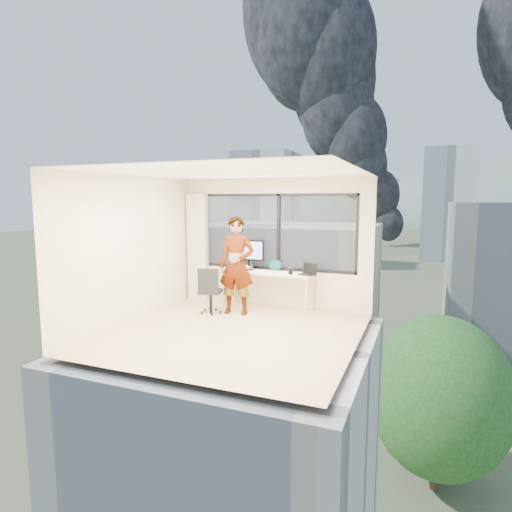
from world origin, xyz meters
The scene contains 25 objects.
floor centered at (0.00, 0.00, 0.00)m, with size 4.00×4.00×0.01m, color beige.
ceiling centered at (0.00, 0.00, 2.60)m, with size 4.00×4.00×0.01m, color white.
wall_front centered at (0.00, -2.00, 1.30)m, with size 4.00×0.01×2.60m, color beige.
wall_left centered at (-2.00, 0.00, 1.30)m, with size 0.01×4.00×2.60m, color beige.
wall_right centered at (2.00, 0.00, 1.30)m, with size 0.01×4.00×2.60m, color beige.
window_wall centered at (0.05, 2.00, 1.52)m, with size 3.30×0.16×1.55m, color black, non-canonical shape.
curtain centered at (-1.72, 1.88, 1.15)m, with size 0.45×0.14×2.30m, color #F8F0C1.
desk centered at (0.00, 1.66, 0.38)m, with size 1.80×0.60×0.75m, color #CEAD8A.
chair centered at (-0.91, 0.92, 0.46)m, with size 0.47×0.47×0.92m, color black, non-canonical shape.
person centered at (-0.44, 1.10, 0.93)m, with size 0.68×0.45×1.87m, color #2D2D33.
monitor centered at (-0.47, 1.80, 1.06)m, with size 0.62×0.13×0.62m, color black, non-canonical shape.
game_console centered at (-0.60, 1.83, 0.79)m, with size 0.30×0.25×0.07m, color white.
laptop centered at (0.80, 1.61, 0.85)m, with size 0.31×0.33×0.20m, color black, non-canonical shape.
cellphone centered at (0.48, 1.57, 0.76)m, with size 0.10×0.05×0.01m, color black.
pen_cup centered at (0.47, 1.65, 0.81)m, with size 0.09×0.09×0.11m, color black.
handbag centered at (0.06, 1.89, 0.86)m, with size 0.29×0.15×0.22m, color #0B3E44.
exterior_ground centered at (0.00, 120.00, -14.00)m, with size 400.00×400.00×0.04m, color #515B3D.
near_bldg_a centered at (-9.00, 30.00, -7.00)m, with size 16.00×12.00×14.00m, color beige.
far_tower_a centered at (-35.00, 95.00, 0.00)m, with size 14.00×14.00×28.00m, color silver.
far_tower_b centered at (8.00, 120.00, 1.00)m, with size 13.00×13.00×30.00m, color silver.
far_tower_d centered at (-60.00, 150.00, -3.00)m, with size 16.00×14.00×22.00m, color silver.
hill_a centered at (-120.00, 320.00, -14.00)m, with size 288.00×216.00×90.00m, color slate.
tree_a centered at (-16.00, 22.00, -10.00)m, with size 7.00×7.00×8.00m, color #1B511F, non-canonical shape.
tree_b centered at (4.00, 18.00, -9.50)m, with size 7.60×7.60×9.00m, color #1B511F, non-canonical shape.
smoke_plume_a centered at (-10.00, 150.00, 39.00)m, with size 40.00×24.00×90.00m, color black, non-canonical shape.
Camera 1 is at (2.88, -6.16, 2.16)m, focal length 29.75 mm.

